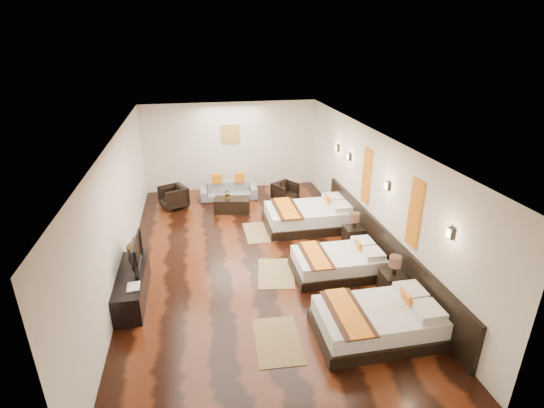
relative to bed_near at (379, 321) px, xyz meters
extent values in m
cube|color=black|center=(-1.70, 2.95, -0.27)|extent=(5.50, 9.50, 0.01)
cube|color=white|center=(-1.70, 2.95, 2.53)|extent=(5.50, 9.50, 0.01)
cube|color=silver|center=(-1.70, 7.70, 1.13)|extent=(5.50, 0.01, 2.80)
cube|color=silver|center=(-4.45, 2.95, 1.13)|extent=(0.01, 9.50, 2.80)
cube|color=silver|center=(1.05, 2.95, 1.13)|extent=(0.01, 9.50, 2.80)
cube|color=black|center=(1.01, 2.15, 0.18)|extent=(0.08, 6.60, 0.90)
cube|color=black|center=(-0.03, 0.00, -0.16)|extent=(2.08, 1.28, 0.22)
cube|color=white|center=(-0.03, 0.00, 0.09)|extent=(1.98, 1.19, 0.30)
cube|color=orange|center=(0.47, 0.00, 0.36)|extent=(0.15, 0.32, 0.32)
cube|color=#38190F|center=(-0.57, 0.00, 0.25)|extent=(0.54, 1.30, 0.02)
cube|color=orange|center=(-0.57, 0.00, 0.27)|extent=(0.38, 1.30, 0.02)
cube|color=black|center=(-0.03, 1.98, -0.17)|extent=(1.89, 1.17, 0.20)
cube|color=white|center=(-0.03, 1.98, 0.06)|extent=(1.80, 1.08, 0.27)
cube|color=orange|center=(0.42, 1.98, 0.31)|extent=(0.14, 0.29, 0.29)
cube|color=#38190F|center=(-0.52, 1.98, 0.21)|extent=(0.50, 1.19, 0.02)
cube|color=orange|center=(-0.52, 1.98, 0.22)|extent=(0.34, 1.19, 0.02)
cube|color=black|center=(-0.03, 4.30, -0.15)|extent=(2.25, 1.39, 0.24)
cube|color=white|center=(-0.03, 4.30, 0.13)|extent=(2.15, 1.29, 0.32)
cube|color=orange|center=(0.51, 4.30, 0.42)|extent=(0.17, 0.34, 0.35)
cube|color=#38190F|center=(-0.62, 4.30, 0.30)|extent=(0.59, 1.42, 0.02)
cube|color=orange|center=(-0.62, 4.30, 0.31)|extent=(0.41, 1.42, 0.02)
cube|color=black|center=(0.75, 1.01, -0.03)|extent=(0.43, 0.43, 0.48)
cylinder|color=black|center=(0.75, 1.01, 0.31)|extent=(0.08, 0.08, 0.19)
cylinder|color=#3F2619|center=(0.75, 1.01, 0.48)|extent=(0.23, 0.23, 0.21)
cube|color=black|center=(0.75, 3.07, -0.03)|extent=(0.43, 0.43, 0.48)
cylinder|color=black|center=(0.75, 3.07, 0.31)|extent=(0.08, 0.08, 0.19)
cylinder|color=#3F2619|center=(0.75, 3.07, 0.48)|extent=(0.23, 0.23, 0.21)
cube|color=olive|center=(-1.70, 0.15, -0.27)|extent=(0.82, 1.24, 0.01)
cube|color=olive|center=(-1.32, 2.20, -0.27)|extent=(0.94, 1.31, 0.01)
cube|color=olive|center=(-1.35, 4.20, -0.27)|extent=(0.75, 1.20, 0.01)
cube|color=black|center=(-4.20, 1.86, 0.00)|extent=(0.50, 1.80, 0.55)
imported|color=black|center=(-4.15, 2.10, 0.57)|extent=(0.15, 1.01, 0.58)
imported|color=black|center=(-4.20, 1.36, 0.29)|extent=(0.24, 0.32, 0.03)
imported|color=brown|center=(-4.20, 2.66, 0.45)|extent=(0.41, 0.41, 0.35)
imported|color=gray|center=(-1.90, 6.74, -0.02)|extent=(1.75, 0.72, 0.51)
imported|color=black|center=(-3.56, 6.31, 0.06)|extent=(0.95, 0.94, 0.65)
imported|color=black|center=(-0.23, 6.17, 0.03)|extent=(0.88, 0.89, 0.60)
cube|color=black|center=(-1.90, 5.69, -0.07)|extent=(1.07, 0.68, 0.40)
imported|color=#245E1F|center=(-2.02, 5.66, 0.28)|extent=(0.29, 0.26, 0.30)
cube|color=#D86014|center=(1.03, 1.05, 1.43)|extent=(0.04, 0.40, 1.30)
cube|color=#D86014|center=(1.03, 3.25, 1.43)|extent=(0.04, 0.40, 1.30)
cube|color=black|center=(1.01, -0.05, 1.58)|extent=(0.06, 0.12, 0.18)
cube|color=#FFD18C|center=(0.98, -0.05, 1.58)|extent=(0.02, 0.10, 0.14)
cube|color=black|center=(1.01, 2.15, 1.58)|extent=(0.06, 0.12, 0.18)
cube|color=#FFD18C|center=(0.98, 2.15, 1.58)|extent=(0.02, 0.10, 0.14)
cube|color=black|center=(1.01, 4.35, 1.58)|extent=(0.06, 0.12, 0.18)
cube|color=#FFD18C|center=(0.98, 4.35, 1.58)|extent=(0.02, 0.10, 0.14)
cube|color=black|center=(1.01, 5.25, 1.58)|extent=(0.06, 0.12, 0.18)
cube|color=#FFD18C|center=(0.98, 5.25, 1.58)|extent=(0.02, 0.10, 0.14)
cube|color=#AD873F|center=(-1.70, 7.68, 1.53)|extent=(0.60, 0.04, 0.60)
camera|label=1|loc=(-2.81, -5.13, 4.45)|focal=26.93mm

